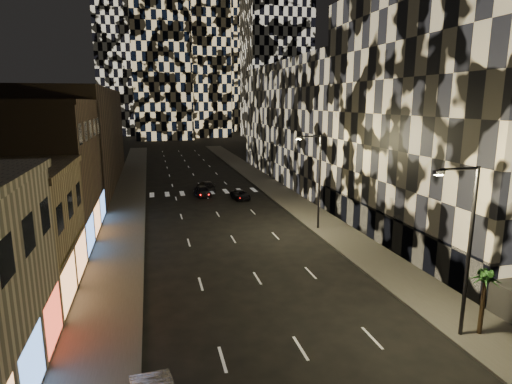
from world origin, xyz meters
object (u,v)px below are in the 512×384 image
streetlight_near (466,241)px  palm_tree (485,281)px  car_dark_midlane (203,191)px  car_dark_rightlane (241,195)px  car_dark_oncoming (206,185)px  streetlight_far (317,175)px

streetlight_near → palm_tree: 2.61m
car_dark_midlane → palm_tree: bearing=-82.5°
streetlight_near → car_dark_midlane: 38.87m
streetlight_near → car_dark_rightlane: 35.30m
car_dark_oncoming → car_dark_rightlane: 7.71m
streetlight_near → car_dark_oncoming: (-7.85, 41.56, -4.71)m
streetlight_near → streetlight_far: same height
streetlight_far → car_dark_midlane: 20.21m
car_dark_oncoming → car_dark_rightlane: car_dark_oncoming is taller
streetlight_near → streetlight_far: bearing=90.0°
car_dark_oncoming → streetlight_near: bearing=93.6°
streetlight_near → palm_tree: bearing=-7.2°
car_dark_oncoming → car_dark_rightlane: size_ratio=1.10×
car_dark_oncoming → streetlight_far: bearing=102.9°
streetlight_far → car_dark_oncoming: 23.43m
streetlight_near → car_dark_midlane: streetlight_near is taller
car_dark_rightlane → streetlight_far: bearing=-78.1°
car_dark_midlane → car_dark_oncoming: size_ratio=0.93×
streetlight_far → car_dark_midlane: streetlight_far is taller
streetlight_near → car_dark_oncoming: bearing=100.7°
streetlight_far → palm_tree: 20.33m
car_dark_midlane → car_dark_rightlane: bearing=-40.0°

